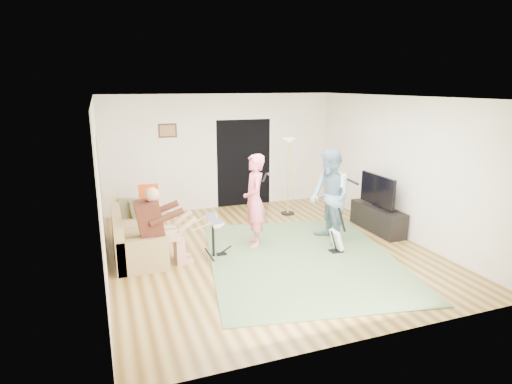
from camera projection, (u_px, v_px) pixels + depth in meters
The scene contains 19 objects.
floor at pixel (268, 250), 7.73m from camera, with size 6.00×6.00×0.00m, color brown.
walls at pixel (268, 177), 7.40m from camera, with size 5.50×6.00×2.70m, color white, non-canonical shape.
ceiling at pixel (269, 97), 7.07m from camera, with size 6.00×6.00×0.00m, color white.
window_blinds at pixel (99, 174), 6.63m from camera, with size 2.05×2.05×0.00m, color brown.
doorway at pixel (244, 163), 10.38m from camera, with size 2.10×2.10×0.00m, color black.
picture_frame at pixel (168, 131), 9.58m from camera, with size 0.42×0.03×0.32m, color #3F2314.
area_rug at pixel (302, 258), 7.34m from camera, with size 3.11×3.92×0.02m, color #536F43.
sofa at pixel (133, 239), 7.53m from camera, with size 0.81×1.97×0.80m.
drummer at pixel (161, 235), 7.01m from camera, with size 0.86×0.48×1.32m.
drum_kit at pixel (213, 240), 7.35m from camera, with size 0.39×0.69×0.71m.
singer at pixel (254, 201), 7.77m from camera, with size 0.62×0.41×1.71m, color #F96C85.
microphone at pixel (265, 177), 7.73m from camera, with size 0.06×0.06×0.24m, color black, non-canonical shape.
guitarist at pixel (330, 197), 7.90m from camera, with size 0.86×0.67×1.78m, color slate.
guitar_held at pixel (340, 179), 7.88m from camera, with size 0.12×0.60×0.26m, color white, non-canonical shape.
guitar_spare at pixel (337, 240), 7.57m from camera, with size 0.30×0.27×0.82m.
torchiere_lamp at pixel (289, 163), 9.59m from camera, with size 0.31×0.31×1.75m.
dining_chair at pixel (150, 216), 8.56m from camera, with size 0.44×0.46×0.96m.
tv_cabinet at pixel (378, 219), 8.72m from camera, with size 0.40×1.40×0.50m, color black.
television at pixel (377, 190), 8.55m from camera, with size 0.06×1.05×0.62m, color black.
Camera 1 is at (-2.68, -6.73, 2.91)m, focal length 30.00 mm.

